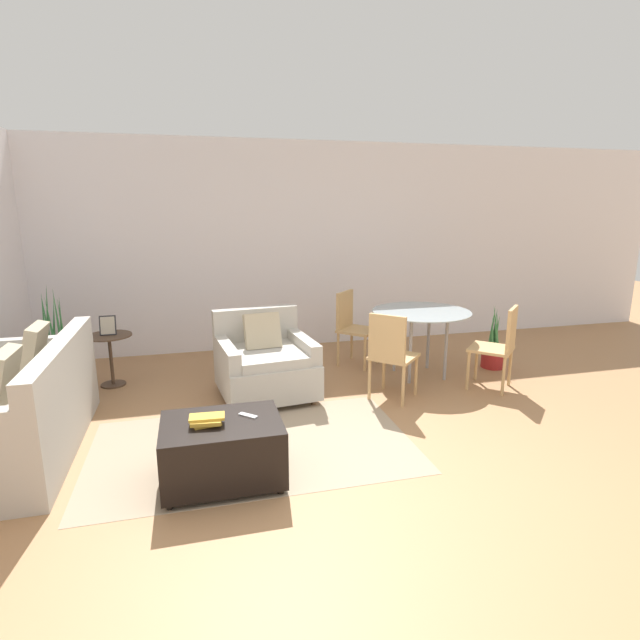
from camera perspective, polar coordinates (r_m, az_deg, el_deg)
ground_plane at (r=3.68m, az=5.88°, el=-18.61°), size 20.00×20.00×0.00m
wall_back at (r=6.79m, az=-4.95°, el=8.33°), size 12.00×0.06×2.75m
area_rug at (r=4.24m, az=-7.60°, el=-14.11°), size 2.58×1.55×0.01m
couch at (r=4.64m, az=-31.15°, el=-9.30°), size 0.92×1.92×0.94m
armchair at (r=5.16m, az=-6.31°, el=-4.97°), size 1.01×1.02×0.85m
ottoman at (r=3.70m, az=-11.07°, el=-14.27°), size 0.83×0.61×0.46m
book_stack at (r=3.57m, az=-12.83°, el=-11.09°), size 0.25×0.18×0.07m
tv_remote_primary at (r=3.66m, az=-8.23°, el=-10.75°), size 0.13×0.13×0.01m
potted_plant at (r=6.01m, az=-27.81°, el=-4.71°), size 0.40×0.40×1.13m
side_table at (r=5.84m, az=-22.86°, el=-3.15°), size 0.47×0.47×0.57m
picture_frame at (r=5.77m, az=-23.09°, el=-0.58°), size 0.17×0.07×0.21m
dining_table at (r=5.74m, az=11.47°, el=0.19°), size 1.11×1.11×0.76m
dining_chair_near_left at (r=4.99m, az=8.07°, el=-3.51°), size 0.59×0.59×0.90m
dining_chair_near_right at (r=5.57m, az=19.90°, el=-2.42°), size 0.59×0.59×0.90m
dining_chair_far_left at (r=6.11m, az=3.66°, el=-0.33°), size 0.59×0.59×0.90m
potted_plant_small at (r=6.39m, az=19.21°, el=-3.40°), size 0.28×0.28×0.78m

